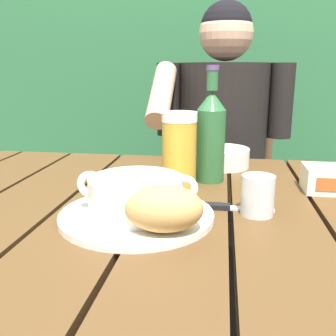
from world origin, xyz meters
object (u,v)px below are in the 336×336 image
(person_eating, at_px, (221,148))
(table_knife, at_px, (229,207))
(chair_near_diner, at_px, (220,197))
(diner_bowl, at_px, (222,157))
(butter_tub, at_px, (331,179))
(soup_bowl, at_px, (136,194))
(water_glass_small, at_px, (258,195))
(bread_roll, at_px, (164,208))
(beer_bottle, at_px, (211,135))
(beer_glass, at_px, (179,150))
(serving_plate, at_px, (137,215))

(person_eating, xyz_separation_m, table_knife, (0.02, -0.68, 0.02))
(chair_near_diner, bearing_deg, diner_bowl, -90.00)
(person_eating, relative_size, butter_tub, 10.76)
(person_eating, distance_m, soup_bowl, 0.77)
(table_knife, bearing_deg, butter_tub, 33.35)
(water_glass_small, bearing_deg, person_eating, 95.81)
(soup_bowl, xyz_separation_m, table_knife, (0.17, 0.07, -0.04))
(bread_roll, bearing_deg, person_eating, 84.15)
(person_eating, distance_m, beer_bottle, 0.51)
(beer_glass, bearing_deg, diner_bowl, 64.39)
(beer_bottle, relative_size, diner_bowl, 1.80)
(soup_bowl, distance_m, bread_roll, 0.09)
(chair_near_diner, bearing_deg, butter_tub, -71.91)
(beer_glass, bearing_deg, serving_plate, -104.36)
(soup_bowl, relative_size, diner_bowl, 1.45)
(person_eating, distance_m, bread_roll, 0.83)
(diner_bowl, bearing_deg, chair_near_diner, 90.00)
(beer_glass, xyz_separation_m, diner_bowl, (0.10, 0.20, -0.06))
(soup_bowl, height_order, bread_roll, same)
(chair_near_diner, bearing_deg, serving_plate, -98.87)
(chair_near_diner, relative_size, beer_glass, 5.77)
(soup_bowl, relative_size, table_knife, 1.56)
(person_eating, relative_size, beer_bottle, 4.57)
(serving_plate, distance_m, bread_roll, 0.10)
(bread_roll, bearing_deg, serving_plate, 130.60)
(table_knife, height_order, diner_bowl, diner_bowl)
(beer_bottle, height_order, water_glass_small, beer_bottle)
(person_eating, bearing_deg, chair_near_diner, 89.18)
(bread_roll, bearing_deg, water_glass_small, 38.06)
(chair_near_diner, bearing_deg, soup_bowl, -98.87)
(water_glass_small, height_order, table_knife, water_glass_small)
(beer_bottle, relative_size, butter_tub, 2.35)
(bread_roll, distance_m, beer_bottle, 0.34)
(serving_plate, height_order, butter_tub, butter_tub)
(person_eating, relative_size, table_knife, 8.79)
(chair_near_diner, height_order, person_eating, person_eating)
(water_glass_small, height_order, diner_bowl, water_glass_small)
(soup_bowl, height_order, table_knife, soup_bowl)
(soup_bowl, bearing_deg, serving_plate, 45.00)
(soup_bowl, bearing_deg, diner_bowl, 69.93)
(beer_glass, xyz_separation_m, table_knife, (0.11, -0.14, -0.08))
(diner_bowl, bearing_deg, bread_roll, -100.36)
(beer_glass, height_order, diner_bowl, beer_glass)
(chair_near_diner, distance_m, water_glass_small, 0.95)
(serving_plate, bearing_deg, butter_tub, 29.07)
(butter_tub, relative_size, table_knife, 0.82)
(beer_glass, xyz_separation_m, butter_tub, (0.33, 0.01, -0.06))
(soup_bowl, height_order, water_glass_small, soup_bowl)
(soup_bowl, relative_size, beer_bottle, 0.81)
(soup_bowl, bearing_deg, butter_tub, 29.07)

